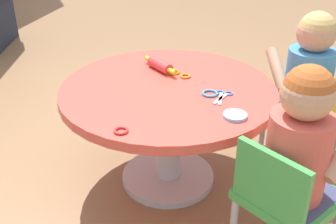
# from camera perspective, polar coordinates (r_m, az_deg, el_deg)

# --- Properties ---
(ground_plane) EXTENTS (10.00, 10.00, 0.00)m
(ground_plane) POSITION_cam_1_polar(r_m,az_deg,el_deg) (2.05, 0.00, -9.07)
(ground_plane) COLOR olive
(craft_table) EXTENTS (0.93, 0.93, 0.49)m
(craft_table) POSITION_cam_1_polar(r_m,az_deg,el_deg) (1.85, 0.00, 0.35)
(craft_table) COLOR silver
(craft_table) RESTS_ON ground
(child_chair_left) EXTENTS (0.42, 0.42, 0.54)m
(child_chair_left) POSITION_cam_1_polar(r_m,az_deg,el_deg) (1.52, 15.55, -11.37)
(child_chair_left) COLOR #B7B7BC
(child_chair_left) RESTS_ON ground
(seated_child_left) EXTENTS (0.44, 0.41, 0.51)m
(seated_child_left) POSITION_cam_1_polar(r_m,az_deg,el_deg) (1.42, 17.65, -3.55)
(seated_child_left) COLOR #3F4772
(seated_child_left) RESTS_ON ground
(child_chair_right) EXTENTS (0.40, 0.40, 0.54)m
(child_chair_right) POSITION_cam_1_polar(r_m,az_deg,el_deg) (2.05, 18.30, -0.55)
(child_chair_right) COLOR #B7B7BC
(child_chair_right) RESTS_ON ground
(seated_child_right) EXTENTS (0.43, 0.39, 0.51)m
(seated_child_right) POSITION_cam_1_polar(r_m,az_deg,el_deg) (1.99, 18.79, 5.71)
(seated_child_right) COLOR #3F4772
(seated_child_right) RESTS_ON ground
(rolling_pin) EXTENTS (0.16, 0.19, 0.05)m
(rolling_pin) POSITION_cam_1_polar(r_m,az_deg,el_deg) (1.96, -1.09, 6.42)
(rolling_pin) COLOR #D83F3F
(rolling_pin) RESTS_ON craft_table
(craft_scissors) EXTENTS (0.14, 0.08, 0.01)m
(craft_scissors) POSITION_cam_1_polar(r_m,az_deg,el_deg) (1.73, 7.49, 2.26)
(craft_scissors) COLOR silver
(craft_scissors) RESTS_ON craft_table
(playdough_blob_0) EXTENTS (0.09, 0.09, 0.01)m
(playdough_blob_0) POSITION_cam_1_polar(r_m,az_deg,el_deg) (1.58, 9.14, -0.48)
(playdough_blob_0) COLOR #8CCCF2
(playdough_blob_0) RESTS_ON craft_table
(cookie_cutter_0) EXTENTS (0.05, 0.05, 0.01)m
(cookie_cutter_0) POSITION_cam_1_polar(r_m,az_deg,el_deg) (1.89, 2.38, 4.93)
(cookie_cutter_0) COLOR orange
(cookie_cutter_0) RESTS_ON craft_table
(cookie_cutter_1) EXTENTS (0.05, 0.05, 0.01)m
(cookie_cutter_1) POSITION_cam_1_polar(r_m,az_deg,el_deg) (1.47, -6.44, -2.54)
(cookie_cutter_1) COLOR red
(cookie_cutter_1) RESTS_ON craft_table
(cookie_cutter_2) EXTENTS (0.07, 0.07, 0.01)m
(cookie_cutter_2) POSITION_cam_1_polar(r_m,az_deg,el_deg) (1.74, 5.74, 2.55)
(cookie_cutter_2) COLOR #3F99D8
(cookie_cutter_2) RESTS_ON craft_table
(cookie_cutter_3) EXTENTS (0.06, 0.06, 0.01)m
(cookie_cutter_3) POSITION_cam_1_polar(r_m,az_deg,el_deg) (1.93, 0.71, 5.50)
(cookie_cutter_3) COLOR orange
(cookie_cutter_3) RESTS_ON craft_table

